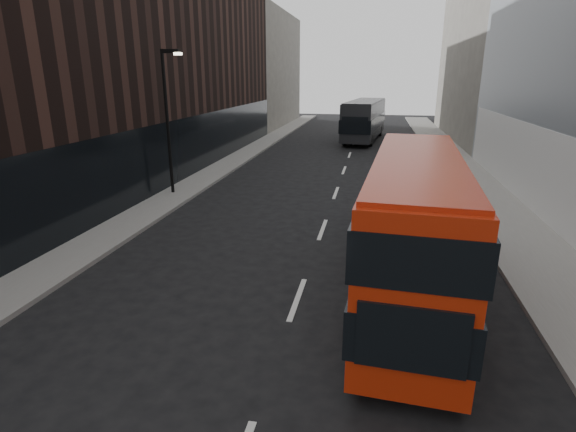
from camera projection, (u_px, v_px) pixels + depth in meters
The scene contains 11 objects.
sidewalk_right at pixel (467, 177), 27.08m from camera, with size 3.00×80.00×0.15m, color slate.
sidewalk_left at pixel (222, 168), 29.88m from camera, with size 2.00×80.00×0.15m, color slate.
building_victorian at pixel (486, 33), 41.29m from camera, with size 6.50×24.00×21.00m.
building_left_mid at pixel (195, 60), 33.11m from camera, with size 5.00×24.00×14.00m, color black.
building_left_far at pixel (266, 70), 53.86m from camera, with size 5.00×20.00×13.00m, color #645F58.
street_lamp at pixel (168, 113), 22.13m from camera, with size 1.06×0.22×7.00m.
red_bus at pixel (413, 223), 11.98m from camera, with size 3.00×9.99×3.99m.
grey_bus at pixel (364, 119), 42.25m from camera, with size 3.95×11.66×3.70m.
car_a at pixel (380, 215), 17.39m from camera, with size 1.85×4.59×1.57m, color black.
car_b at pixel (398, 191), 21.11m from camera, with size 1.64×4.70×1.55m, color gray.
car_c at pixel (402, 151), 32.05m from camera, with size 2.22×5.46×1.58m, color black.
Camera 1 is at (1.87, -3.10, 5.99)m, focal length 28.00 mm.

